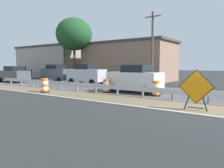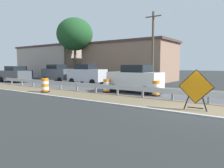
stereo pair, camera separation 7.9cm
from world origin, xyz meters
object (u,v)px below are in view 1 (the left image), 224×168
car_lead_near_lane (135,79)px  car_trailing_far_lane (14,74)px  traffic_barrel_close (106,87)px  utility_pole_mid (64,53)px  traffic_barrel_nearest (156,89)px  car_distant_a (57,73)px  warning_sign_diamond (196,88)px  utility_pole_near (152,47)px  car_trailing_near_lane (86,74)px  car_mid_far_lane (18,73)px  traffic_barrel_mid (45,86)px

car_lead_near_lane → car_trailing_far_lane: (0.20, 17.72, -0.07)m
traffic_barrel_close → utility_pole_mid: size_ratio=0.14×
traffic_barrel_nearest → car_distant_a: bearing=74.1°
warning_sign_diamond → utility_pole_near: size_ratio=0.25×
car_lead_near_lane → utility_pole_near: bearing=-75.6°
car_trailing_far_lane → car_trailing_near_lane: bearing=-161.8°
traffic_barrel_close → utility_pole_near: utility_pole_near is taller
traffic_barrel_nearest → warning_sign_diamond: bearing=-133.1°
car_trailing_far_lane → utility_pole_mid: (6.89, -1.68, 2.95)m
warning_sign_diamond → car_lead_near_lane: bearing=-128.2°
warning_sign_diamond → car_trailing_near_lane: (7.67, 14.11, 0.07)m
car_trailing_far_lane → traffic_barrel_nearest: bearing=175.4°
traffic_barrel_nearest → car_trailing_near_lane: (4.35, 10.56, 0.63)m
utility_pole_mid → utility_pole_near: bearing=-91.7°
car_mid_far_lane → car_distant_a: size_ratio=1.04×
traffic_barrel_close → car_trailing_near_lane: 8.23m
car_lead_near_lane → utility_pole_mid: (7.09, 16.04, 2.89)m
car_trailing_far_lane → utility_pole_near: (6.46, -15.98, 3.02)m
car_mid_far_lane → car_distant_a: (-0.12, -9.15, 0.12)m
traffic_barrel_mid → car_mid_far_lane: (7.90, 17.08, 0.48)m
car_lead_near_lane → car_trailing_far_lane: 17.72m
car_lead_near_lane → car_trailing_near_lane: (3.56, 8.46, 0.04)m
car_lead_near_lane → utility_pole_near: (6.66, 1.74, 2.95)m
car_lead_near_lane → car_trailing_near_lane: car_trailing_near_lane is taller
traffic_barrel_nearest → car_trailing_far_lane: 19.85m
traffic_barrel_close → car_mid_far_lane: bearing=76.3°
warning_sign_diamond → car_trailing_near_lane: 16.06m
traffic_barrel_mid → warning_sign_diamond: bearing=-90.3°
traffic_barrel_mid → car_mid_far_lane: car_mid_far_lane is taller
warning_sign_diamond → utility_pole_mid: bearing=-119.5°
car_lead_near_lane → traffic_barrel_close: bearing=34.8°
car_trailing_near_lane → car_mid_far_lane: (0.29, 14.46, -0.13)m
car_mid_far_lane → car_distant_a: bearing=0.3°
car_distant_a → utility_pole_near: utility_pole_near is taller
car_lead_near_lane → car_trailing_far_lane: car_lead_near_lane is taller
traffic_barrel_nearest → car_distant_a: 16.51m
warning_sign_diamond → car_trailing_near_lane: bearing=-120.7°
traffic_barrel_close → car_lead_near_lane: bearing=-54.9°
traffic_barrel_mid → utility_pole_near: bearing=-20.9°
traffic_barrel_mid → utility_pole_mid: 15.50m
car_trailing_far_lane → utility_pole_mid: bearing=-105.4°
car_mid_far_lane → car_trailing_far_lane: car_trailing_far_lane is taller
traffic_barrel_mid → utility_pole_near: size_ratio=0.14×
traffic_barrel_mid → car_distant_a: size_ratio=0.25×
car_trailing_near_lane → utility_pole_near: 7.95m
traffic_barrel_close → car_mid_far_lane: 21.71m
traffic_barrel_mid → car_lead_near_lane: car_lead_near_lane is taller
traffic_barrel_close → utility_pole_mid: (8.37, 14.22, 3.49)m
warning_sign_diamond → car_trailing_near_lane: size_ratio=0.42×
warning_sign_diamond → utility_pole_mid: (11.20, 21.69, 2.91)m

